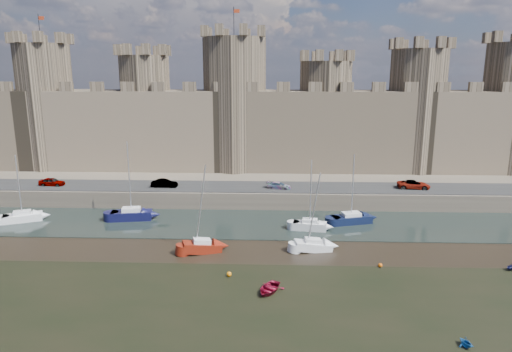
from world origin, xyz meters
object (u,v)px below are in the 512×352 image
object	(u,v)px
car_3	(414,185)
sailboat_2	(310,225)
car_0	(52,182)
sailboat_4	(202,246)
sailboat_0	(22,217)
sailboat_5	(313,245)
car_2	(279,186)
sailboat_1	(132,214)
sailboat_3	(351,218)
car_1	(164,183)

from	to	relation	value
car_3	sailboat_2	distance (m)	20.49
car_0	sailboat_4	bearing A→B (deg)	-123.44
sailboat_0	sailboat_5	world-z (taller)	sailboat_0
sailboat_0	sailboat_4	bearing A→B (deg)	-44.41
car_2	sailboat_5	world-z (taller)	sailboat_5
sailboat_2	sailboat_5	bearing A→B (deg)	-83.58
car_2	sailboat_2	size ratio (longest dim) A/B	0.40
sailboat_0	sailboat_1	size ratio (longest dim) A/B	0.84
car_3	sailboat_5	distance (m)	25.15
car_2	sailboat_1	distance (m)	21.79
car_2	sailboat_0	world-z (taller)	sailboat_0
car_2	sailboat_4	world-z (taller)	sailboat_4
sailboat_3	sailboat_5	world-z (taller)	sailboat_3
sailboat_0	sailboat_1	distance (m)	14.58
sailboat_0	car_3	bearing A→B (deg)	-13.63
sailboat_1	sailboat_4	distance (m)	15.73
car_2	sailboat_5	size ratio (longest dim) A/B	0.40
car_1	car_3	size ratio (longest dim) A/B	0.83
sailboat_1	sailboat_5	world-z (taller)	sailboat_1
sailboat_4	car_1	bearing A→B (deg)	95.61
sailboat_1	sailboat_3	size ratio (longest dim) A/B	1.16
car_1	sailboat_3	size ratio (longest dim) A/B	0.43
sailboat_4	sailboat_5	bearing A→B (deg)	-14.40
car_0	car_1	size ratio (longest dim) A/B	0.97
sailboat_2	sailboat_3	distance (m)	6.39
sailboat_1	car_0	bearing A→B (deg)	141.67
car_1	sailboat_1	xyz separation A→B (m)	(-2.70, -8.15, -2.31)
sailboat_0	sailboat_3	bearing A→B (deg)	-22.75
car_0	car_3	bearing A→B (deg)	-86.74
car_0	car_2	bearing A→B (deg)	-87.86
car_1	car_3	world-z (taller)	car_3
car_3	sailboat_5	world-z (taller)	sailboat_5
car_3	sailboat_3	world-z (taller)	sailboat_3
sailboat_0	sailboat_3	distance (m)	44.26
car_0	sailboat_5	bearing A→B (deg)	-112.44
sailboat_3	sailboat_4	size ratio (longest dim) A/B	0.93
sailboat_0	car_2	bearing A→B (deg)	-9.07
car_2	sailboat_3	size ratio (longest dim) A/B	0.39
car_3	car_0	bearing A→B (deg)	95.68
sailboat_0	sailboat_1	xyz separation A→B (m)	(14.53, 1.24, 0.11)
car_2	sailboat_3	world-z (taller)	sailboat_3
sailboat_3	sailboat_0	bearing A→B (deg)	165.08
car_1	sailboat_2	xyz separation A→B (m)	(21.30, -11.31, -2.40)
car_2	sailboat_3	distance (m)	12.87
sailboat_0	car_0	bearing A→B (deg)	68.45
car_0	sailboat_0	world-z (taller)	sailboat_0
sailboat_3	sailboat_5	size ratio (longest dim) A/B	1.03
sailboat_5	sailboat_2	bearing A→B (deg)	78.86
car_0	car_2	world-z (taller)	car_0
sailboat_0	sailboat_3	size ratio (longest dim) A/B	0.97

